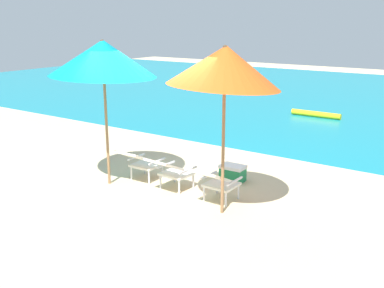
{
  "coord_description": "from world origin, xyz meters",
  "views": [
    {
      "loc": [
        4.64,
        -6.1,
        3.02
      ],
      "look_at": [
        0.0,
        0.65,
        0.75
      ],
      "focal_mm": 42.02,
      "sensor_mm": 36.0,
      "label": 1
    }
  ],
  "objects_px": {
    "lounge_chair_left": "(141,161)",
    "beach_umbrella_right": "(225,66)",
    "beach_umbrella_left": "(103,58)",
    "cooler_box": "(233,173)",
    "swim_buoy": "(316,114)",
    "lounge_chair_center": "(171,170)",
    "lounge_chair_right": "(216,181)"
  },
  "relations": [
    {
      "from": "lounge_chair_left",
      "to": "beach_umbrella_right",
      "type": "relative_size",
      "value": 0.33
    },
    {
      "from": "beach_umbrella_left",
      "to": "cooler_box",
      "type": "height_order",
      "value": "beach_umbrella_left"
    },
    {
      "from": "lounge_chair_left",
      "to": "beach_umbrella_left",
      "type": "bearing_deg",
      "value": -132.98
    },
    {
      "from": "swim_buoy",
      "to": "cooler_box",
      "type": "xyz_separation_m",
      "value": [
        0.73,
        -6.69,
        0.06
      ]
    },
    {
      "from": "lounge_chair_center",
      "to": "beach_umbrella_right",
      "type": "xyz_separation_m",
      "value": [
        1.27,
        -0.31,
        1.95
      ]
    },
    {
      "from": "lounge_chair_center",
      "to": "beach_umbrella_right",
      "type": "bearing_deg",
      "value": -13.79
    },
    {
      "from": "lounge_chair_center",
      "to": "lounge_chair_right",
      "type": "xyz_separation_m",
      "value": [
        0.98,
        -0.03,
        0.0
      ]
    },
    {
      "from": "lounge_chair_left",
      "to": "lounge_chair_center",
      "type": "xyz_separation_m",
      "value": [
        0.78,
        -0.08,
        0.0
      ]
    },
    {
      "from": "swim_buoy",
      "to": "lounge_chair_left",
      "type": "height_order",
      "value": "lounge_chair_left"
    },
    {
      "from": "lounge_chair_center",
      "to": "beach_umbrella_left",
      "type": "bearing_deg",
      "value": -162.74
    },
    {
      "from": "swim_buoy",
      "to": "lounge_chair_center",
      "type": "relative_size",
      "value": 1.78
    },
    {
      "from": "swim_buoy",
      "to": "lounge_chair_left",
      "type": "xyz_separation_m",
      "value": [
        -0.73,
        -7.7,
        0.31
      ]
    },
    {
      "from": "swim_buoy",
      "to": "lounge_chair_right",
      "type": "height_order",
      "value": "lounge_chair_right"
    },
    {
      "from": "lounge_chair_center",
      "to": "cooler_box",
      "type": "distance_m",
      "value": 1.3
    },
    {
      "from": "lounge_chair_left",
      "to": "beach_umbrella_left",
      "type": "distance_m",
      "value": 2.05
    },
    {
      "from": "swim_buoy",
      "to": "beach_umbrella_left",
      "type": "relative_size",
      "value": 0.59
    },
    {
      "from": "lounge_chair_right",
      "to": "cooler_box",
      "type": "distance_m",
      "value": 1.18
    },
    {
      "from": "swim_buoy",
      "to": "beach_umbrella_left",
      "type": "height_order",
      "value": "beach_umbrella_left"
    },
    {
      "from": "swim_buoy",
      "to": "lounge_chair_center",
      "type": "bearing_deg",
      "value": -89.62
    },
    {
      "from": "lounge_chair_left",
      "to": "beach_umbrella_left",
      "type": "relative_size",
      "value": 0.33
    },
    {
      "from": "lounge_chair_center",
      "to": "beach_umbrella_right",
      "type": "height_order",
      "value": "beach_umbrella_right"
    },
    {
      "from": "lounge_chair_center",
      "to": "lounge_chair_right",
      "type": "height_order",
      "value": "same"
    },
    {
      "from": "beach_umbrella_right",
      "to": "lounge_chair_left",
      "type": "bearing_deg",
      "value": 169.3
    },
    {
      "from": "swim_buoy",
      "to": "lounge_chair_center",
      "type": "height_order",
      "value": "lounge_chair_center"
    },
    {
      "from": "lounge_chair_center",
      "to": "lounge_chair_right",
      "type": "bearing_deg",
      "value": -1.98
    },
    {
      "from": "lounge_chair_right",
      "to": "cooler_box",
      "type": "relative_size",
      "value": 1.86
    },
    {
      "from": "cooler_box",
      "to": "lounge_chair_right",
      "type": "bearing_deg",
      "value": -74.72
    },
    {
      "from": "beach_umbrella_right",
      "to": "swim_buoy",
      "type": "bearing_deg",
      "value": 99.28
    },
    {
      "from": "lounge_chair_center",
      "to": "beach_umbrella_right",
      "type": "distance_m",
      "value": 2.35
    },
    {
      "from": "lounge_chair_left",
      "to": "lounge_chair_center",
      "type": "height_order",
      "value": "same"
    },
    {
      "from": "swim_buoy",
      "to": "lounge_chair_right",
      "type": "relative_size",
      "value": 1.81
    },
    {
      "from": "swim_buoy",
      "to": "beach_umbrella_right",
      "type": "bearing_deg",
      "value": -80.72
    }
  ]
}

